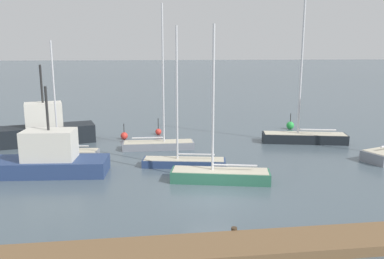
{
  "coord_description": "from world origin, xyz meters",
  "views": [
    {
      "loc": [
        -3.61,
        -18.99,
        7.55
      ],
      "look_at": [
        0.0,
        8.36,
        1.9
      ],
      "focal_mm": 36.1,
      "sensor_mm": 36.0,
      "label": 1
    }
  ],
  "objects_px": {
    "sailboat_0": "(184,160)",
    "channel_buoy_2": "(290,125)",
    "sailboat_1": "(159,143)",
    "sailboat_3": "(304,136)",
    "channel_buoy_1": "(158,132)",
    "sailboat_5": "(220,174)",
    "fishing_boat_0": "(41,130)",
    "fishing_boat_1": "(47,158)",
    "sailboat_4": "(64,152)",
    "channel_buoy_0": "(124,136)"
  },
  "relations": [
    {
      "from": "sailboat_0",
      "to": "channel_buoy_2",
      "type": "height_order",
      "value": "sailboat_0"
    },
    {
      "from": "sailboat_0",
      "to": "sailboat_1",
      "type": "bearing_deg",
      "value": -62.76
    },
    {
      "from": "sailboat_3",
      "to": "channel_buoy_1",
      "type": "distance_m",
      "value": 12.83
    },
    {
      "from": "channel_buoy_1",
      "to": "sailboat_5",
      "type": "bearing_deg",
      "value": -77.4
    },
    {
      "from": "fishing_boat_0",
      "to": "sailboat_5",
      "type": "bearing_deg",
      "value": -55.44
    },
    {
      "from": "sailboat_3",
      "to": "channel_buoy_1",
      "type": "relative_size",
      "value": 7.8
    },
    {
      "from": "fishing_boat_0",
      "to": "sailboat_1",
      "type": "bearing_deg",
      "value": -31.63
    },
    {
      "from": "fishing_boat_1",
      "to": "sailboat_1",
      "type": "bearing_deg",
      "value": 41.68
    },
    {
      "from": "sailboat_0",
      "to": "sailboat_5",
      "type": "bearing_deg",
      "value": 129.3
    },
    {
      "from": "sailboat_0",
      "to": "sailboat_4",
      "type": "bearing_deg",
      "value": -11.97
    },
    {
      "from": "sailboat_0",
      "to": "fishing_boat_1",
      "type": "height_order",
      "value": "sailboat_0"
    },
    {
      "from": "sailboat_0",
      "to": "sailboat_1",
      "type": "relative_size",
      "value": 0.83
    },
    {
      "from": "sailboat_3",
      "to": "fishing_boat_1",
      "type": "relative_size",
      "value": 1.51
    },
    {
      "from": "channel_buoy_2",
      "to": "sailboat_0",
      "type": "bearing_deg",
      "value": -136.73
    },
    {
      "from": "sailboat_5",
      "to": "channel_buoy_0",
      "type": "distance_m",
      "value": 13.36
    },
    {
      "from": "channel_buoy_2",
      "to": "fishing_boat_1",
      "type": "bearing_deg",
      "value": -150.5
    },
    {
      "from": "sailboat_3",
      "to": "sailboat_4",
      "type": "distance_m",
      "value": 19.15
    },
    {
      "from": "sailboat_1",
      "to": "sailboat_3",
      "type": "xyz_separation_m",
      "value": [
        12.14,
        0.5,
        0.09
      ]
    },
    {
      "from": "channel_buoy_1",
      "to": "sailboat_3",
      "type": "bearing_deg",
      "value": -21.65
    },
    {
      "from": "channel_buoy_0",
      "to": "channel_buoy_1",
      "type": "height_order",
      "value": "channel_buoy_1"
    },
    {
      "from": "sailboat_0",
      "to": "fishing_boat_1",
      "type": "distance_m",
      "value": 8.63
    },
    {
      "from": "sailboat_1",
      "to": "channel_buoy_1",
      "type": "distance_m",
      "value": 5.24
    },
    {
      "from": "sailboat_4",
      "to": "channel_buoy_1",
      "type": "bearing_deg",
      "value": -129.3
    },
    {
      "from": "sailboat_3",
      "to": "channel_buoy_0",
      "type": "distance_m",
      "value": 15.3
    },
    {
      "from": "sailboat_3",
      "to": "channel_buoy_1",
      "type": "xyz_separation_m",
      "value": [
        -11.92,
        4.73,
        -0.31
      ]
    },
    {
      "from": "sailboat_0",
      "to": "sailboat_3",
      "type": "bearing_deg",
      "value": -142.32
    },
    {
      "from": "sailboat_5",
      "to": "channel_buoy_2",
      "type": "distance_m",
      "value": 17.41
    },
    {
      "from": "sailboat_3",
      "to": "fishing_boat_1",
      "type": "height_order",
      "value": "sailboat_3"
    },
    {
      "from": "sailboat_1",
      "to": "fishing_boat_0",
      "type": "height_order",
      "value": "sailboat_1"
    },
    {
      "from": "sailboat_4",
      "to": "channel_buoy_0",
      "type": "relative_size",
      "value": 5.95
    },
    {
      "from": "fishing_boat_0",
      "to": "fishing_boat_1",
      "type": "height_order",
      "value": "fishing_boat_0"
    },
    {
      "from": "sailboat_0",
      "to": "channel_buoy_0",
      "type": "bearing_deg",
      "value": -53.0
    },
    {
      "from": "sailboat_1",
      "to": "channel_buoy_0",
      "type": "relative_size",
      "value": 7.91
    },
    {
      "from": "sailboat_3",
      "to": "channel_buoy_0",
      "type": "height_order",
      "value": "sailboat_3"
    },
    {
      "from": "fishing_boat_0",
      "to": "channel_buoy_2",
      "type": "relative_size",
      "value": 5.8
    },
    {
      "from": "channel_buoy_0",
      "to": "sailboat_3",
      "type": "bearing_deg",
      "value": -12.22
    },
    {
      "from": "sailboat_5",
      "to": "fishing_boat_0",
      "type": "xyz_separation_m",
      "value": [
        -12.74,
        11.18,
        0.69
      ]
    },
    {
      "from": "sailboat_5",
      "to": "sailboat_0",
      "type": "bearing_deg",
      "value": -48.78
    },
    {
      "from": "sailboat_4",
      "to": "channel_buoy_2",
      "type": "bearing_deg",
      "value": -151.71
    },
    {
      "from": "sailboat_5",
      "to": "sailboat_3",
      "type": "bearing_deg",
      "value": -123.01
    },
    {
      "from": "sailboat_0",
      "to": "channel_buoy_0",
      "type": "relative_size",
      "value": 6.56
    },
    {
      "from": "sailboat_5",
      "to": "channel_buoy_1",
      "type": "bearing_deg",
      "value": -64.65
    },
    {
      "from": "fishing_boat_0",
      "to": "fishing_boat_1",
      "type": "bearing_deg",
      "value": -88.4
    },
    {
      "from": "sailboat_1",
      "to": "sailboat_3",
      "type": "height_order",
      "value": "sailboat_3"
    },
    {
      "from": "fishing_boat_1",
      "to": "sailboat_3",
      "type": "bearing_deg",
      "value": 21.68
    },
    {
      "from": "sailboat_4",
      "to": "fishing_boat_1",
      "type": "xyz_separation_m",
      "value": [
        -0.24,
        -3.98,
        0.62
      ]
    },
    {
      "from": "sailboat_4",
      "to": "channel_buoy_0",
      "type": "bearing_deg",
      "value": -120.85
    },
    {
      "from": "fishing_boat_0",
      "to": "channel_buoy_2",
      "type": "bearing_deg",
      "value": -6.35
    },
    {
      "from": "sailboat_3",
      "to": "sailboat_4",
      "type": "bearing_deg",
      "value": 18.57
    },
    {
      "from": "sailboat_1",
      "to": "sailboat_4",
      "type": "bearing_deg",
      "value": -167.38
    }
  ]
}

